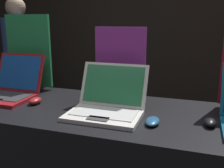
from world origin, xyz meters
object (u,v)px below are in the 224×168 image
at_px(mouse_middle, 152,121).
at_px(person_bystander, 21,75).
at_px(promo_stand_front, 29,54).
at_px(mouse_front, 35,101).
at_px(laptop_front, 10,88).
at_px(laptop_middle, 107,103).
at_px(promo_stand_middle, 120,67).
at_px(mouse_back, 210,122).

bearing_deg(mouse_middle, person_bystander, 144.50).
bearing_deg(promo_stand_front, mouse_front, -52.23).
relative_size(mouse_front, mouse_middle, 0.82).
bearing_deg(mouse_front, laptop_front, 162.29).
relative_size(mouse_middle, person_bystander, 0.07).
xyz_separation_m(mouse_front, laptop_middle, (0.45, -0.01, 0.04)).
bearing_deg(person_bystander, promo_stand_front, -48.65).
xyz_separation_m(promo_stand_middle, mouse_back, (0.51, -0.24, -0.19)).
xyz_separation_m(laptop_front, person_bystander, (-0.67, 0.98, -0.17)).
distance_m(mouse_front, person_bystander, 1.39).
bearing_deg(mouse_back, person_bystander, 149.84).
distance_m(laptop_front, mouse_middle, 0.95).
bearing_deg(laptop_front, promo_stand_front, 90.00).
relative_size(promo_stand_front, mouse_middle, 4.44).
distance_m(promo_stand_middle, person_bystander, 1.63).
relative_size(laptop_front, mouse_middle, 3.10).
relative_size(laptop_middle, mouse_back, 3.90).
distance_m(laptop_front, promo_stand_middle, 0.71).
distance_m(laptop_front, mouse_front, 0.25).
relative_size(mouse_back, person_bystander, 0.06).
height_order(laptop_middle, promo_stand_middle, promo_stand_middle).
height_order(laptop_front, promo_stand_front, promo_stand_front).
height_order(promo_stand_front, laptop_middle, promo_stand_front).
height_order(promo_stand_front, person_bystander, person_bystander).
height_order(promo_stand_middle, mouse_back, promo_stand_middle).
xyz_separation_m(laptop_front, mouse_back, (1.19, -0.10, -0.04)).
bearing_deg(promo_stand_front, person_bystander, 131.35).
relative_size(laptop_middle, mouse_middle, 3.23).
xyz_separation_m(mouse_front, mouse_back, (0.96, -0.02, -0.00)).
xyz_separation_m(mouse_middle, mouse_back, (0.26, 0.06, 0.00)).
distance_m(laptop_front, person_bystander, 1.20).
xyz_separation_m(mouse_front, promo_stand_middle, (0.45, 0.21, 0.19)).
bearing_deg(laptop_front, person_bystander, 124.18).
height_order(mouse_front, person_bystander, person_bystander).
height_order(promo_stand_middle, person_bystander, person_bystander).
bearing_deg(mouse_back, mouse_middle, -166.45).
bearing_deg(mouse_back, promo_stand_front, 164.89).
xyz_separation_m(mouse_middle, person_bystander, (-1.60, 1.14, -0.12)).
xyz_separation_m(laptop_front, laptop_middle, (0.68, -0.09, -0.00)).
height_order(mouse_middle, mouse_back, mouse_back).
distance_m(promo_stand_front, mouse_back, 1.26).
distance_m(mouse_middle, mouse_back, 0.27).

